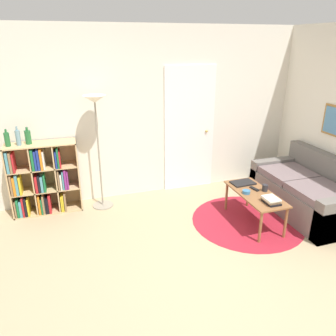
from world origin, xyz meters
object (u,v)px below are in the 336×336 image
bottle_left (7,139)px  bottle_middle (18,138)px  bottle_right (28,137)px  cup (265,188)px  coffee_table (255,196)px  laptop (243,183)px  floor_lamp (96,116)px  bowl (246,192)px  couch (309,193)px  bookshelf (42,180)px

bottle_left → bottle_middle: (0.14, 0.00, 0.01)m
bottle_middle → bottle_right: bearing=14.0°
cup → bottle_middle: bottle_middle is taller
coffee_table → laptop: (-0.01, 0.33, 0.06)m
laptop → bottle_middle: bottle_middle is taller
coffee_table → bottle_middle: size_ratio=3.81×
cup → bottle_middle: bearing=158.9°
floor_lamp → laptop: (1.92, -0.80, -0.92)m
bowl → bottle_left: bottle_left is taller
couch → laptop: 1.01m
cup → bottle_left: bearing=159.7°
laptop → bookshelf: bearing=161.9°
couch → laptop: (-0.96, 0.27, 0.18)m
bottle_right → bottle_left: bearing=-173.1°
laptop → bowl: 0.33m
bottle_middle → bottle_right: 0.12m
bottle_left → bottle_middle: size_ratio=0.90×
coffee_table → cup: bearing=4.2°
bowl → bottle_middle: bearing=157.2°
laptop → bowl: bearing=-111.8°
bowl → bottle_middle: bottle_middle is taller
couch → bowl: (-1.08, -0.04, 0.19)m
bottle_left → bottle_middle: bearing=0.5°
floor_lamp → laptop: floor_lamp is taller
bookshelf → cup: size_ratio=11.01×
floor_lamp → bottle_right: (-0.92, 0.11, -0.25)m
bottle_middle → laptop: bearing=-16.6°
bottle_middle → cup: bearing=-21.1°
laptop → bottle_middle: bearing=163.4°
floor_lamp → laptop: 2.27m
cup → bottle_middle: size_ratio=0.36×
coffee_table → bottle_left: size_ratio=4.22×
floor_lamp → bookshelf: bearing=173.5°
cup → bottle_right: bottle_right is taller
bottle_right → cup: bearing=-22.3°
bottle_left → bottle_right: 0.26m
floor_lamp → cup: size_ratio=17.70×
bookshelf → bowl: 2.89m
floor_lamp → coffee_table: (1.92, -1.13, -0.99)m
laptop → bottle_middle: 3.16m
coffee_table → bottle_middle: bearing=157.8°
floor_lamp → cup: floor_lamp is taller
bowl → bottle_left: size_ratio=0.45×
floor_lamp → bottle_right: 0.96m
couch → laptop: couch is taller
coffee_table → bookshelf: bearing=156.0°
bottle_middle → bottle_right: size_ratio=1.10×
floor_lamp → cup: bearing=-28.4°
couch → cup: (-0.80, -0.05, 0.21)m
floor_lamp → bowl: floor_lamp is taller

